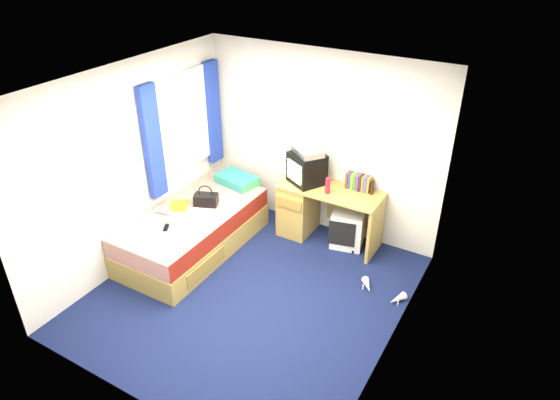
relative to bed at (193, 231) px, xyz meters
The scene contains 20 objects.
ground 1.19m from the bed, 18.95° to the right, with size 3.40×3.40×0.00m, color #0C1438.
room_shell 1.66m from the bed, 18.95° to the right, with size 3.40×3.40×3.40m.
bed is the anchor object (origin of this frame).
pillow 0.97m from the bed, 86.18° to the left, with size 0.55×0.35×0.12m, color #185CA1.
desk 1.55m from the bed, 43.46° to the left, with size 1.30×0.55×0.75m.
storage_cube 1.97m from the bed, 33.23° to the left, with size 0.40×0.40×0.49m, color silver.
crt_tv 1.63m from the bed, 45.57° to the left, with size 0.53×0.52×0.40m.
vcr 1.75m from the bed, 45.62° to the left, with size 0.40×0.29×0.08m, color #B7B7BA.
book_row 2.16m from the bed, 36.01° to the left, with size 0.31×0.13×0.20m.
picture_frame 2.30m from the bed, 33.22° to the left, with size 0.02×0.12×0.14m, color black.
pink_water_bottle 1.78m from the bed, 33.93° to the left, with size 0.06×0.06×0.19m, color red.
aerosol_can 1.74m from the bed, 40.77° to the left, with size 0.05×0.05×0.17m, color silver.
handbag 0.43m from the bed, 79.27° to the left, with size 0.33×0.27×0.28m.
towel 0.44m from the bed, 26.69° to the right, with size 0.33×0.27×0.11m, color white.
magazine 0.37m from the bed, behind, with size 0.21×0.28×0.01m, color #CCEF1A.
water_bottle 0.45m from the bed, 145.48° to the right, with size 0.07×0.07×0.20m, color white.
colour_swatch_fan 0.58m from the bed, 89.08° to the right, with size 0.22×0.06×0.01m, color #F29E35.
remote_control 0.52m from the bed, 92.91° to the right, with size 0.05×0.16×0.02m, color black.
window_assembly 1.34m from the bed, 130.59° to the left, with size 0.11×1.42×1.40m.
white_heels 2.43m from the bed, ahead, with size 0.56×0.29×0.09m.
Camera 1 is at (2.48, -3.63, 3.72)m, focal length 32.00 mm.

